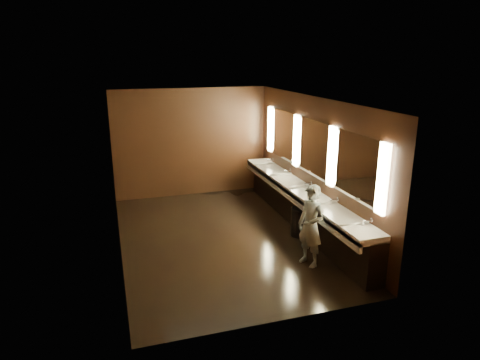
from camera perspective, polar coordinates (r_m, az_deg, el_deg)
name	(u,v)px	position (r m, az deg, el deg)	size (l,w,h in m)	color
floor	(222,237)	(8.86, -2.45, -7.67)	(6.00, 6.00, 0.00)	black
ceiling	(220,100)	(8.13, -2.70, 10.65)	(4.00, 6.00, 0.02)	#2D2D2B
wall_back	(191,143)	(11.23, -6.53, 4.97)	(4.00, 0.02, 2.80)	black
wall_front	(280,230)	(5.69, 5.30, -6.60)	(4.00, 0.02, 2.80)	black
wall_left	(115,181)	(8.13, -16.32, -0.07)	(0.02, 6.00, 2.80)	black
wall_right	(313,164)	(9.09, 9.72, 2.08)	(0.02, 6.00, 2.80)	black
sink_counter	(302,206)	(9.26, 8.31, -3.43)	(0.55, 5.40, 1.01)	black
mirror_band	(313,148)	(9.00, 9.71, 4.23)	(0.06, 5.03, 1.15)	#FAEEB3
person	(311,226)	(7.61, 9.42, -6.05)	(0.54, 0.35, 1.47)	#98C7E2
trash_bin	(300,222)	(8.93, 8.01, -5.56)	(0.38, 0.38, 0.59)	black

